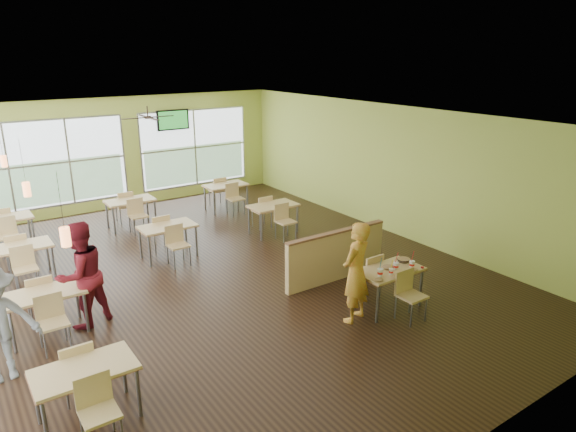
% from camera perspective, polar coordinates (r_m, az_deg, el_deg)
% --- Properties ---
extents(room, '(12.00, 12.04, 3.20)m').
position_cam_1_polar(room, '(10.17, -8.86, 1.55)').
color(room, black).
rests_on(room, ground).
extents(window_bays, '(9.24, 10.24, 2.38)m').
position_cam_1_polar(window_bays, '(12.35, -26.44, 2.18)').
color(window_bays, white).
rests_on(window_bays, room).
extents(main_table, '(1.22, 1.52, 0.87)m').
position_cam_1_polar(main_table, '(9.32, 11.14, -6.48)').
color(main_table, tan).
rests_on(main_table, floor).
extents(half_wall_divider, '(2.40, 0.14, 1.04)m').
position_cam_1_polar(half_wall_divider, '(10.33, 5.36, -4.38)').
color(half_wall_divider, tan).
rests_on(half_wall_divider, floor).
extents(dining_tables, '(6.92, 8.72, 0.87)m').
position_cam_1_polar(dining_tables, '(11.63, -17.04, -1.97)').
color(dining_tables, tan).
rests_on(dining_tables, floor).
extents(pendant_lights, '(0.11, 7.31, 0.86)m').
position_cam_1_polar(pendant_lights, '(9.74, -28.10, 4.11)').
color(pendant_lights, '#2D2119').
rests_on(pendant_lights, ceiling).
extents(ceiling_fan, '(1.25, 1.25, 0.29)m').
position_cam_1_polar(ceiling_fan, '(12.63, -15.31, 10.55)').
color(ceiling_fan, '#2D2119').
rests_on(ceiling_fan, ceiling).
extents(tv_backwall, '(1.00, 0.07, 0.60)m').
position_cam_1_polar(tv_backwall, '(16.02, -12.66, 10.38)').
color(tv_backwall, black).
rests_on(tv_backwall, wall_back).
extents(man_plaid, '(0.75, 0.62, 1.77)m').
position_cam_1_polar(man_plaid, '(8.72, 7.55, -6.22)').
color(man_plaid, orange).
rests_on(man_plaid, floor).
extents(patron_maroon, '(1.07, 0.96, 1.82)m').
position_cam_1_polar(patron_maroon, '(9.15, -21.98, -6.08)').
color(patron_maroon, maroon).
rests_on(patron_maroon, floor).
extents(cup_blue, '(0.11, 0.11, 0.38)m').
position_cam_1_polar(cup_blue, '(8.92, 10.20, -6.19)').
color(cup_blue, white).
rests_on(cup_blue, main_table).
extents(cup_yellow, '(0.08, 0.08, 0.30)m').
position_cam_1_polar(cup_yellow, '(9.04, 11.39, -6.05)').
color(cup_yellow, white).
rests_on(cup_yellow, main_table).
extents(cup_red_near, '(0.10, 0.10, 0.36)m').
position_cam_1_polar(cup_red_near, '(9.24, 11.91, -5.45)').
color(cup_red_near, white).
rests_on(cup_red_near, main_table).
extents(cup_red_far, '(0.10, 0.10, 0.36)m').
position_cam_1_polar(cup_red_far, '(9.38, 13.61, -5.23)').
color(cup_red_far, white).
rests_on(cup_red_far, main_table).
extents(food_basket, '(0.24, 0.24, 0.06)m').
position_cam_1_polar(food_basket, '(9.64, 12.72, -4.77)').
color(food_basket, black).
rests_on(food_basket, main_table).
extents(ketchup_cup, '(0.06, 0.06, 0.02)m').
position_cam_1_polar(ketchup_cup, '(9.45, 14.71, -5.53)').
color(ketchup_cup, '#B31A1E').
rests_on(ketchup_cup, main_table).
extents(wrapper_left, '(0.15, 0.14, 0.04)m').
position_cam_1_polar(wrapper_left, '(8.79, 10.10, -6.97)').
color(wrapper_left, '#AF7F54').
rests_on(wrapper_left, main_table).
extents(wrapper_mid, '(0.26, 0.25, 0.06)m').
position_cam_1_polar(wrapper_mid, '(9.29, 11.06, -5.56)').
color(wrapper_mid, '#AF7F54').
rests_on(wrapper_mid, main_table).
extents(wrapper_right, '(0.14, 0.12, 0.03)m').
position_cam_1_polar(wrapper_right, '(9.31, 13.91, -5.81)').
color(wrapper_right, '#AF7F54').
rests_on(wrapper_right, main_table).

